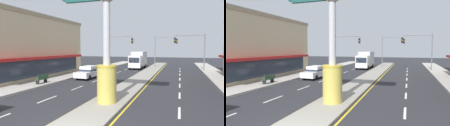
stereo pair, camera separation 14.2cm
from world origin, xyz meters
The scene contains 11 objects.
median_strip centered at (0.00, 18.00, 0.07)m, with size 2.49×52.00×0.14m, color gray.
sidewalk_left centered at (-9.28, 16.00, 0.09)m, with size 2.87×60.00×0.18m, color #ADA89E.
lane_markings centered at (0.00, 16.65, 0.00)m, with size 9.23×52.00×0.01m.
district_sign centered at (0.00, 4.98, 4.15)m, with size 6.39×1.35×8.44m.
storefront_left centered at (-14.90, 12.88, 3.91)m, with size 8.74×18.62×7.82m.
traffic_light_left_side centered at (-6.48, 27.63, 4.25)m, with size 4.86×0.46×6.20m.
traffic_light_right_side centered at (6.48, 28.05, 4.25)m, with size 4.86×0.46×6.20m.
traffic_light_median_far centered at (1.37, 31.94, 4.19)m, with size 4.20×0.46×6.20m.
box_truck_near_right_lane centered at (-2.90, 29.47, 1.69)m, with size 2.28×6.90×3.12m.
sedan_far_right_lane centered at (-6.19, 15.05, 0.79)m, with size 1.96×4.36×1.53m.
street_bench centered at (-8.58, 9.26, 0.65)m, with size 0.48×1.60×0.88m.
Camera 2 is at (4.64, -6.89, 3.67)m, focal length 31.51 mm.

